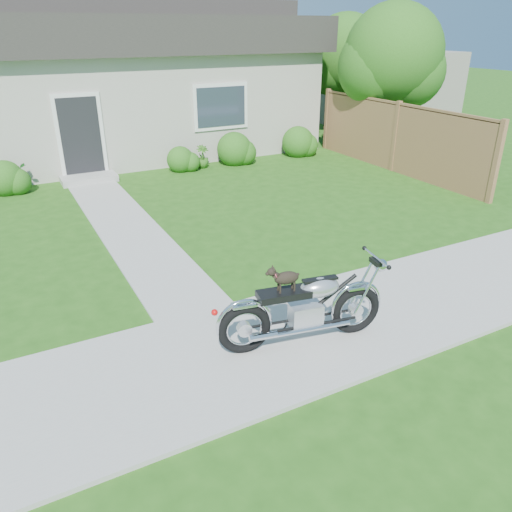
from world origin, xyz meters
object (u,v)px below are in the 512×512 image
at_px(potted_plant_right, 202,157).
at_px(motorcycle_with_dog, 306,307).
at_px(tree_far, 349,58).
at_px(potted_plant_left, 18,179).
at_px(fence, 396,137).
at_px(house, 107,81).
at_px(tree_near, 397,59).

distance_m(potted_plant_right, motorcycle_with_dog, 9.06).
height_order(tree_far, potted_plant_left, tree_far).
bearing_deg(potted_plant_left, motorcycle_with_dog, -73.25).
height_order(fence, potted_plant_right, fence).
relative_size(tree_far, potted_plant_left, 6.58).
distance_m(house, motorcycle_with_dog, 12.35).
bearing_deg(potted_plant_right, potted_plant_left, 180.00).
bearing_deg(motorcycle_with_dog, potted_plant_left, 117.32).
xyz_separation_m(house, fence, (6.30, -6.24, -1.22)).
xyz_separation_m(fence, potted_plant_left, (-9.48, 2.80, -0.62)).
distance_m(potted_plant_left, potted_plant_right, 4.87).
bearing_deg(fence, motorcycle_with_dog, -138.82).
relative_size(house, fence, 1.90).
xyz_separation_m(tree_near, tree_far, (0.82, 3.34, -0.14)).
xyz_separation_m(tree_far, motorcycle_with_dog, (-8.79, -10.81, -2.15)).
relative_size(potted_plant_left, potted_plant_right, 1.00).
xyz_separation_m(house, potted_plant_left, (-3.18, -3.44, -1.84)).
bearing_deg(potted_plant_left, house, 47.27).
xyz_separation_m(fence, motorcycle_with_dog, (-6.84, -5.98, -0.40)).
bearing_deg(potted_plant_right, tree_near, -12.90).
height_order(fence, tree_near, tree_near).
xyz_separation_m(house, potted_plant_right, (1.69, -3.44, -1.84)).
height_order(tree_near, motorcycle_with_dog, tree_near).
distance_m(house, tree_far, 8.39).
height_order(tree_far, motorcycle_with_dog, tree_far).
xyz_separation_m(tree_far, potted_plant_left, (-11.44, -2.02, -2.37)).
bearing_deg(motorcycle_with_dog, tree_near, 53.70).
bearing_deg(potted_plant_left, potted_plant_right, 0.00).
distance_m(tree_near, tree_far, 3.44).
xyz_separation_m(tree_near, potted_plant_left, (-10.62, 1.32, -2.51)).
bearing_deg(fence, tree_near, 52.66).
bearing_deg(tree_near, potted_plant_left, 172.93).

